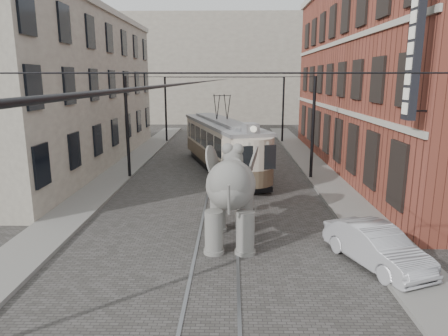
{
  "coord_description": "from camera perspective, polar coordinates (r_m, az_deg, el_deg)",
  "views": [
    {
      "loc": [
        0.51,
        -17.32,
        5.86
      ],
      "look_at": [
        0.18,
        -0.45,
        2.1
      ],
      "focal_mm": 32.33,
      "sensor_mm": 36.0,
      "label": 1
    }
  ],
  "objects": [
    {
      "name": "catenary",
      "position": [
        22.52,
        -0.7,
        5.26
      ],
      "size": [
        11.0,
        30.2,
        6.0
      ],
      "primitive_type": null,
      "color": "black",
      "rests_on": "ground"
    },
    {
      "name": "distant_block",
      "position": [
        57.34,
        0.64,
        13.69
      ],
      "size": [
        28.0,
        10.0,
        14.0
      ],
      "primitive_type": "cube",
      "color": "gray",
      "rests_on": "ground"
    },
    {
      "name": "parked_car",
      "position": [
        13.93,
        20.72,
        -10.27
      ],
      "size": [
        2.73,
        4.16,
        1.29
      ],
      "primitive_type": "imported",
      "rotation": [
        0.0,
        0.0,
        0.38
      ],
      "color": "#A09FA3",
      "rests_on": "ground"
    },
    {
      "name": "sidewalk_right",
      "position": [
        19.07,
        17.89,
        -5.73
      ],
      "size": [
        2.0,
        60.0,
        0.15
      ],
      "primitive_type": "cube",
      "color": "slate",
      "rests_on": "ground"
    },
    {
      "name": "brick_building",
      "position": [
        28.34,
        23.38,
        11.84
      ],
      "size": [
        8.0,
        26.0,
        12.0
      ],
      "primitive_type": "cube",
      "color": "brown",
      "rests_on": "ground"
    },
    {
      "name": "tram_rails",
      "position": [
        18.29,
        -0.54,
        -6.09
      ],
      "size": [
        1.54,
        80.0,
        0.02
      ],
      "primitive_type": null,
      "color": "slate",
      "rests_on": "ground"
    },
    {
      "name": "elephant",
      "position": [
        14.54,
        0.96,
        -4.19
      ],
      "size": [
        3.19,
        5.56,
        3.34
      ],
      "primitive_type": null,
      "rotation": [
        0.0,
        0.0,
        -0.03
      ],
      "color": "slate",
      "rests_on": "ground"
    },
    {
      "name": "ground",
      "position": [
        18.29,
        -0.54,
        -6.12
      ],
      "size": [
        120.0,
        120.0,
        0.0
      ],
      "primitive_type": "plane",
      "color": "#474441"
    },
    {
      "name": "sidewalk_left",
      "position": [
        19.56,
        -20.03,
        -5.43
      ],
      "size": [
        2.0,
        60.0,
        0.15
      ],
      "primitive_type": "cube",
      "color": "slate",
      "rests_on": "ground"
    },
    {
      "name": "tram",
      "position": [
        25.9,
        -0.29,
        4.94
      ],
      "size": [
        5.96,
        12.44,
        4.86
      ],
      "primitive_type": null,
      "rotation": [
        0.0,
        0.0,
        0.29
      ],
      "color": "#C3B39E",
      "rests_on": "ground"
    },
    {
      "name": "stucco_building",
      "position": [
        29.66,
        -22.06,
        9.99
      ],
      "size": [
        7.0,
        24.0,
        10.0
      ],
      "primitive_type": "cube",
      "color": "gray",
      "rests_on": "ground"
    }
  ]
}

